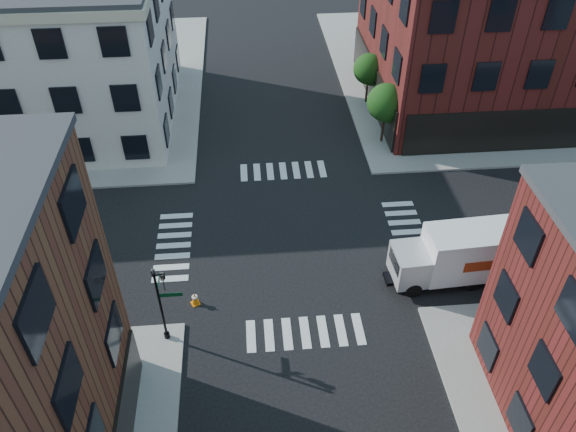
{
  "coord_description": "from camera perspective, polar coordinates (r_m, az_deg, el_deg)",
  "views": [
    {
      "loc": [
        -2.37,
        -24.59,
        22.38
      ],
      "look_at": [
        -0.33,
        -0.86,
        2.5
      ],
      "focal_mm": 35.0,
      "sensor_mm": 36.0,
      "label": 1
    }
  ],
  "objects": [
    {
      "name": "traffic_cone",
      "position": [
        29.89,
        -9.44,
        -8.28
      ],
      "size": [
        0.56,
        0.56,
        0.78
      ],
      "rotation": [
        0.0,
        0.0,
        0.43
      ],
      "color": "orange",
      "rests_on": "ground"
    },
    {
      "name": "box_truck",
      "position": [
        31.25,
        17.25,
        -3.77
      ],
      "size": [
        7.4,
        2.61,
        3.3
      ],
      "rotation": [
        0.0,
        0.0,
        0.06
      ],
      "color": "silver",
      "rests_on": "ground"
    },
    {
      "name": "sidewalk_nw",
      "position": [
        54.06,
        -25.1,
        11.7
      ],
      "size": [
        30.0,
        30.0,
        0.15
      ],
      "primitive_type": "cube",
      "color": "gray",
      "rests_on": "ground"
    },
    {
      "name": "sidewalk_ne",
      "position": [
        55.87,
        20.93,
        13.73
      ],
      "size": [
        30.0,
        30.0,
        0.15
      ],
      "primitive_type": "cube",
      "color": "gray",
      "rests_on": "ground"
    },
    {
      "name": "signal_pole",
      "position": [
        26.85,
        -12.76,
        -8.11
      ],
      "size": [
        1.29,
        1.24,
        4.6
      ],
      "color": "black",
      "rests_on": "ground"
    },
    {
      "name": "tree_near",
      "position": [
        40.77,
        9.99,
        11.11
      ],
      "size": [
        2.69,
        2.69,
        4.49
      ],
      "color": "black",
      "rests_on": "ground"
    },
    {
      "name": "ground",
      "position": [
        33.33,
        0.45,
        -2.32
      ],
      "size": [
        120.0,
        120.0,
        0.0
      ],
      "primitive_type": "plane",
      "color": "black",
      "rests_on": "ground"
    },
    {
      "name": "building_nw",
      "position": [
        47.0,
        -26.17,
        14.85
      ],
      "size": [
        22.0,
        16.0,
        11.0
      ],
      "primitive_type": "cube",
      "color": "beige",
      "rests_on": "ground"
    },
    {
      "name": "building_ne",
      "position": [
        49.38,
        24.18,
        17.19
      ],
      "size": [
        25.0,
        16.0,
        12.0
      ],
      "primitive_type": "cube",
      "color": "#441511",
      "rests_on": "ground"
    },
    {
      "name": "tree_far",
      "position": [
        46.09,
        8.28,
        14.41
      ],
      "size": [
        2.43,
        2.43,
        4.07
      ],
      "color": "black",
      "rests_on": "ground"
    }
  ]
}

